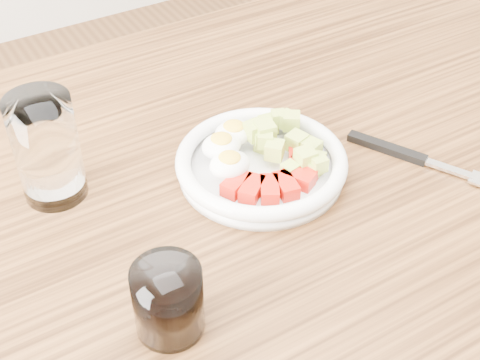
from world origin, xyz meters
name	(u,v)px	position (x,y,z in m)	size (l,w,h in m)	color
dining_table	(251,258)	(0.00, 0.00, 0.67)	(1.50, 0.90, 0.77)	brown
bowl	(260,161)	(0.04, 0.04, 0.79)	(0.21, 0.21, 0.05)	white
fork	(409,155)	(0.21, -0.03, 0.78)	(0.12, 0.20, 0.01)	black
water_glass	(47,149)	(-0.19, 0.13, 0.84)	(0.07, 0.07, 0.13)	white
coffee_glass	(168,301)	(-0.16, -0.11, 0.81)	(0.07, 0.07, 0.08)	white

